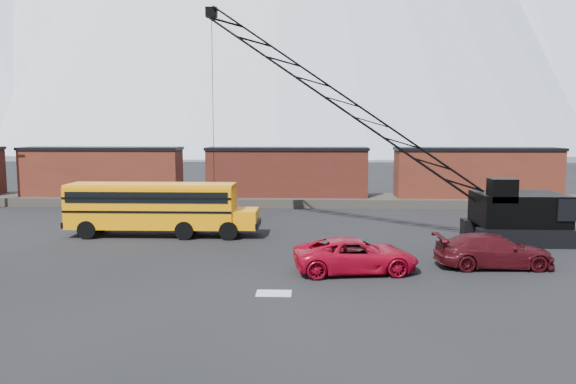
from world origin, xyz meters
The scene contains 10 objects.
ground centered at (0.00, 0.00, 0.00)m, with size 160.00×160.00×0.00m, color black.
gravel_berm centered at (0.00, 22.00, 0.35)m, with size 120.00×5.00×0.70m, color #423C36.
boxcar_west_near centered at (-16.00, 22.00, 2.76)m, with size 13.70×3.10×4.17m.
boxcar_mid centered at (0.00, 22.00, 2.76)m, with size 13.70×3.10×4.17m.
boxcar_east_near centered at (16.00, 22.00, 2.76)m, with size 13.70×3.10×4.17m.
snow_patch centered at (0.50, -4.00, 0.01)m, with size 1.40×0.90×0.02m, color silver.
school_bus centered at (-7.27, 7.64, 1.79)m, with size 11.65×2.65×3.19m.
red_pickup centered at (4.02, -0.56, 0.78)m, with size 2.59×5.62×1.56m, color #AD0821.
maroon_suv centered at (10.59, 0.60, 0.79)m, with size 2.22×5.46×1.58m, color #400B11.
crawler_crane centered at (4.51, 8.22, 7.66)m, with size 21.37×5.32×14.07m.
Camera 1 is at (1.88, -25.64, 6.59)m, focal length 35.00 mm.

